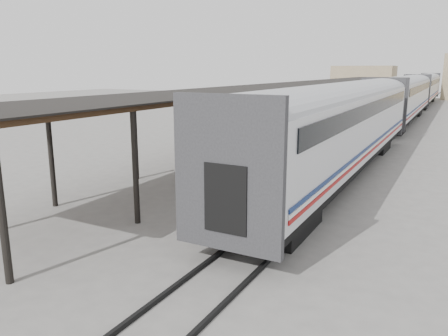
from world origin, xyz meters
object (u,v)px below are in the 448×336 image
pedestrian (246,143)px  baggage_cart (216,199)px  porter (213,172)px  luggage_tug (314,130)px

pedestrian → baggage_cart: bearing=121.1°
porter → pedestrian: size_ratio=1.21×
baggage_cart → porter: size_ratio=1.36×
pedestrian → luggage_tug: bearing=-89.1°
baggage_cart → pedestrian: (-3.95, 10.77, 0.15)m
luggage_tug → porter: porter is taller
luggage_tug → pedestrian: (-1.61, -9.06, 0.13)m
baggage_cart → luggage_tug: bearing=83.1°
luggage_tug → porter: 20.67m
porter → pedestrian: (-4.20, 11.42, -1.03)m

